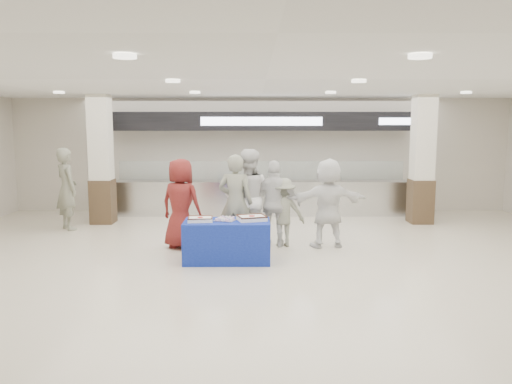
{
  "coord_description": "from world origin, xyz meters",
  "views": [
    {
      "loc": [
        -0.18,
        -8.2,
        2.5
      ],
      "look_at": [
        -0.15,
        1.6,
        1.14
      ],
      "focal_mm": 35.0,
      "sensor_mm": 36.0,
      "label": 1
    }
  ],
  "objects_px": {
    "cupcake_tray": "(225,219)",
    "civilian_maroon": "(181,204)",
    "display_table": "(227,241)",
    "soldier_bg": "(67,189)",
    "soldier_a": "(236,202)",
    "soldier_b": "(283,212)",
    "civilian_white": "(328,203)",
    "chef_tall": "(248,198)",
    "chef_short": "(275,204)",
    "sheet_cake_left": "(200,219)",
    "sheet_cake_right": "(252,218)"
  },
  "relations": [
    {
      "from": "display_table",
      "to": "civilian_maroon",
      "type": "height_order",
      "value": "civilian_maroon"
    },
    {
      "from": "chef_short",
      "to": "soldier_bg",
      "type": "bearing_deg",
      "value": -12.15
    },
    {
      "from": "display_table",
      "to": "chef_short",
      "type": "relative_size",
      "value": 0.88
    },
    {
      "from": "sheet_cake_left",
      "to": "chef_short",
      "type": "relative_size",
      "value": 0.26
    },
    {
      "from": "display_table",
      "to": "soldier_b",
      "type": "bearing_deg",
      "value": 46.49
    },
    {
      "from": "soldier_b",
      "to": "civilian_white",
      "type": "bearing_deg",
      "value": 167.87
    },
    {
      "from": "chef_tall",
      "to": "soldier_b",
      "type": "height_order",
      "value": "chef_tall"
    },
    {
      "from": "civilian_maroon",
      "to": "soldier_bg",
      "type": "distance_m",
      "value": 3.45
    },
    {
      "from": "chef_short",
      "to": "soldier_a",
      "type": "bearing_deg",
      "value": 26.04
    },
    {
      "from": "chef_short",
      "to": "chef_tall",
      "type": "bearing_deg",
      "value": 1.48
    },
    {
      "from": "display_table",
      "to": "chef_short",
      "type": "xyz_separation_m",
      "value": [
        0.91,
        1.12,
        0.5
      ]
    },
    {
      "from": "soldier_bg",
      "to": "sheet_cake_left",
      "type": "bearing_deg",
      "value": -170.94
    },
    {
      "from": "display_table",
      "to": "soldier_bg",
      "type": "relative_size",
      "value": 0.8
    },
    {
      "from": "soldier_a",
      "to": "cupcake_tray",
      "type": "bearing_deg",
      "value": 92.26
    },
    {
      "from": "soldier_bg",
      "to": "civilian_maroon",
      "type": "bearing_deg",
      "value": -162.85
    },
    {
      "from": "civilian_maroon",
      "to": "chef_tall",
      "type": "xyz_separation_m",
      "value": [
        1.33,
        0.18,
        0.09
      ]
    },
    {
      "from": "cupcake_tray",
      "to": "display_table",
      "type": "bearing_deg",
      "value": -33.97
    },
    {
      "from": "sheet_cake_right",
      "to": "soldier_b",
      "type": "bearing_deg",
      "value": 60.48
    },
    {
      "from": "sheet_cake_left",
      "to": "chef_tall",
      "type": "xyz_separation_m",
      "value": [
        0.83,
        1.22,
        0.2
      ]
    },
    {
      "from": "cupcake_tray",
      "to": "soldier_a",
      "type": "distance_m",
      "value": 0.85
    },
    {
      "from": "sheet_cake_left",
      "to": "display_table",
      "type": "bearing_deg",
      "value": 6.22
    },
    {
      "from": "soldier_a",
      "to": "chef_tall",
      "type": "bearing_deg",
      "value": -112.48
    },
    {
      "from": "sheet_cake_left",
      "to": "civilian_maroon",
      "type": "bearing_deg",
      "value": 115.52
    },
    {
      "from": "sheet_cake_left",
      "to": "civilian_maroon",
      "type": "relative_size",
      "value": 0.26
    },
    {
      "from": "display_table",
      "to": "sheet_cake_left",
      "type": "xyz_separation_m",
      "value": [
        -0.48,
        -0.05,
        0.42
      ]
    },
    {
      "from": "display_table",
      "to": "chef_short",
      "type": "height_order",
      "value": "chef_short"
    },
    {
      "from": "civilian_white",
      "to": "civilian_maroon",
      "type": "bearing_deg",
      "value": -5.6
    },
    {
      "from": "display_table",
      "to": "chef_short",
      "type": "distance_m",
      "value": 1.53
    },
    {
      "from": "sheet_cake_left",
      "to": "chef_short",
      "type": "height_order",
      "value": "chef_short"
    },
    {
      "from": "civilian_maroon",
      "to": "soldier_a",
      "type": "bearing_deg",
      "value": -163.97
    },
    {
      "from": "soldier_bg",
      "to": "soldier_a",
      "type": "bearing_deg",
      "value": -157.09
    },
    {
      "from": "cupcake_tray",
      "to": "chef_short",
      "type": "relative_size",
      "value": 0.24
    },
    {
      "from": "soldier_a",
      "to": "civilian_white",
      "type": "height_order",
      "value": "soldier_a"
    },
    {
      "from": "chef_short",
      "to": "soldier_b",
      "type": "bearing_deg",
      "value": -161.9
    },
    {
      "from": "soldier_a",
      "to": "chef_short",
      "type": "xyz_separation_m",
      "value": [
        0.78,
        0.27,
        -0.07
      ]
    },
    {
      "from": "sheet_cake_right",
      "to": "civilian_white",
      "type": "relative_size",
      "value": 0.32
    },
    {
      "from": "cupcake_tray",
      "to": "civilian_maroon",
      "type": "xyz_separation_m",
      "value": [
        -0.94,
        0.96,
        0.12
      ]
    },
    {
      "from": "civilian_maroon",
      "to": "soldier_a",
      "type": "relative_size",
      "value": 0.95
    },
    {
      "from": "chef_short",
      "to": "sheet_cake_left",
      "type": "bearing_deg",
      "value": 47.05
    },
    {
      "from": "chef_tall",
      "to": "civilian_white",
      "type": "bearing_deg",
      "value": -179.42
    },
    {
      "from": "cupcake_tray",
      "to": "civilian_white",
      "type": "distance_m",
      "value": 2.27
    },
    {
      "from": "soldier_b",
      "to": "sheet_cake_left",
      "type": "bearing_deg",
      "value": 30.74
    },
    {
      "from": "sheet_cake_right",
      "to": "chef_tall",
      "type": "height_order",
      "value": "chef_tall"
    },
    {
      "from": "chef_short",
      "to": "soldier_bg",
      "type": "relative_size",
      "value": 0.91
    },
    {
      "from": "civilian_white",
      "to": "soldier_bg",
      "type": "xyz_separation_m",
      "value": [
        -5.9,
        1.71,
        0.06
      ]
    },
    {
      "from": "sheet_cake_right",
      "to": "soldier_bg",
      "type": "height_order",
      "value": "soldier_bg"
    },
    {
      "from": "civilian_white",
      "to": "chef_tall",
      "type": "bearing_deg",
      "value": -10.75
    },
    {
      "from": "cupcake_tray",
      "to": "civilian_maroon",
      "type": "bearing_deg",
      "value": 134.25
    },
    {
      "from": "chef_tall",
      "to": "chef_short",
      "type": "distance_m",
      "value": 0.57
    },
    {
      "from": "cupcake_tray",
      "to": "civilian_maroon",
      "type": "height_order",
      "value": "civilian_maroon"
    }
  ]
}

